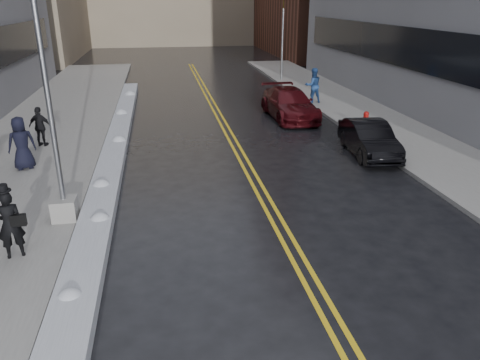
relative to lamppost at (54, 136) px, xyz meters
name	(u,v)px	position (x,y,z in m)	size (l,w,h in m)	color
ground	(191,249)	(3.30, -2.00, -2.53)	(160.00, 160.00, 0.00)	black
sidewalk_west	(39,143)	(-2.45, 8.00, -2.46)	(5.50, 50.00, 0.15)	gray
sidewalk_east	(384,127)	(13.30, 8.00, -2.46)	(4.00, 50.00, 0.15)	gray
lane_line_left	(227,136)	(5.65, 8.00, -2.53)	(0.12, 50.00, 0.01)	gold
lane_line_right	(233,136)	(5.95, 8.00, -2.53)	(0.12, 50.00, 0.01)	gold
snow_ridge	(114,151)	(0.85, 6.00, -2.36)	(0.90, 30.00, 0.34)	silver
lamppost	(54,136)	(0.00, 0.00, 0.00)	(0.65, 0.65, 7.62)	gray
fire_hydrant	(366,118)	(12.30, 8.00, -1.98)	(0.26, 0.26, 0.73)	maroon
traffic_signal	(283,34)	(11.80, 22.00, 0.87)	(0.16, 0.20, 6.00)	gray
pedestrian_fedora	(10,225)	(-0.83, -1.90, -1.55)	(0.61, 0.40, 1.66)	black
pedestrian_c	(21,143)	(-2.13, 4.51, -1.44)	(0.92, 0.60, 1.89)	black
pedestrian_d	(40,127)	(-2.11, 7.32, -1.57)	(0.95, 0.40, 1.62)	black
pedestrian_east	(313,85)	(11.52, 13.69, -1.39)	(0.96, 0.75, 1.98)	navy
car_black	(369,139)	(10.80, 4.33, -1.86)	(1.42, 4.07, 1.34)	black
car_maroon	(289,104)	(9.35, 10.85, -1.78)	(2.10, 5.17, 1.50)	#3E090E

